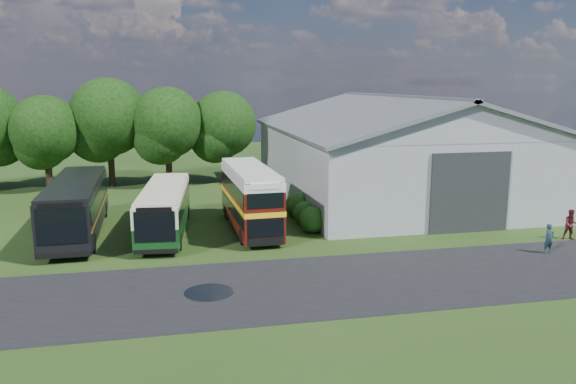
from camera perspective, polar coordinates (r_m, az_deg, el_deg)
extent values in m
plane|color=#213811|center=(28.42, -5.45, -7.77)|extent=(120.00, 120.00, 0.00)
cube|color=black|center=(26.14, 1.98, -9.43)|extent=(60.00, 8.00, 0.02)
cylinder|color=black|center=(25.48, -8.04, -10.09)|extent=(2.20, 2.20, 0.01)
cube|color=gray|center=(46.81, 10.64, 3.02)|extent=(18.00, 24.00, 5.50)
cube|color=#2D3033|center=(36.17, 17.99, -0.08)|extent=(5.20, 0.18, 5.00)
cylinder|color=black|center=(51.78, -23.11, 1.71)|extent=(0.56, 0.56, 3.06)
sphere|color=black|center=(51.36, -23.43, 5.83)|extent=(5.78, 5.78, 5.78)
cylinder|color=black|center=(52.29, -17.49, 2.47)|extent=(0.56, 0.56, 3.60)
sphere|color=black|center=(51.86, -17.77, 7.28)|extent=(6.80, 6.80, 6.80)
cylinder|color=black|center=(51.09, -11.99, 2.39)|extent=(0.56, 0.56, 3.31)
sphere|color=black|center=(50.65, -12.18, 6.92)|extent=(6.26, 6.26, 6.26)
cylinder|color=black|center=(52.13, -6.49, 2.65)|extent=(0.56, 0.56, 3.17)
sphere|color=black|center=(51.71, -6.58, 6.89)|extent=(5.98, 5.98, 5.98)
sphere|color=#194714|center=(35.06, 2.53, -4.07)|extent=(1.70, 1.70, 1.70)
sphere|color=#194714|center=(36.94, 1.74, -3.28)|extent=(1.60, 1.60, 1.60)
sphere|color=#194714|center=(38.82, 1.04, -2.57)|extent=(1.80, 1.80, 1.80)
cube|color=#0F3A13|center=(35.17, -12.42, -1.58)|extent=(3.44, 10.80, 2.64)
cube|color=#4A110A|center=(35.15, -3.87, -0.45)|extent=(2.72, 9.42, 3.74)
cube|color=black|center=(36.46, -20.70, -1.22)|extent=(3.15, 12.24, 3.02)
imported|color=#192C37|center=(33.61, 24.98, -4.36)|extent=(0.64, 0.46, 1.63)
imported|color=#451619|center=(37.07, 26.82, -3.00)|extent=(1.06, 0.94, 1.81)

